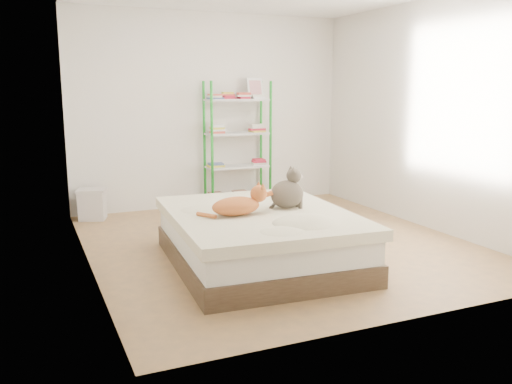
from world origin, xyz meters
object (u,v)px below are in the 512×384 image
grey_cat (287,188)px  white_bin (92,204)px  bed (259,238)px  orange_cat (236,204)px  shelf_unit (238,144)px  cardboard_box (262,209)px

grey_cat → white_bin: 2.85m
bed → orange_cat: orange_cat is taller
bed → shelf_unit: size_ratio=1.18×
bed → white_bin: size_ratio=5.04×
bed → shelf_unit: 2.61m
orange_cat → shelf_unit: shelf_unit is taller
bed → shelf_unit: shelf_unit is taller
orange_cat → white_bin: 2.67m
bed → orange_cat: size_ratio=3.92×
grey_cat → shelf_unit: 2.45m
orange_cat → white_bin: (-0.95, 2.46, -0.41)m
white_bin → bed: bearing=-63.4°
bed → white_bin: bearing=120.4°
grey_cat → cardboard_box: bearing=-4.7°
orange_cat → shelf_unit: 2.70m
grey_cat → orange_cat: bearing=109.3°
bed → cardboard_box: size_ratio=3.43×
orange_cat → white_bin: size_ratio=1.29×
orange_cat → cardboard_box: 1.82m
shelf_unit → white_bin: shelf_unit is taller
orange_cat → shelf_unit: (1.01, 2.49, 0.25)m
orange_cat → grey_cat: (0.55, 0.09, 0.08)m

